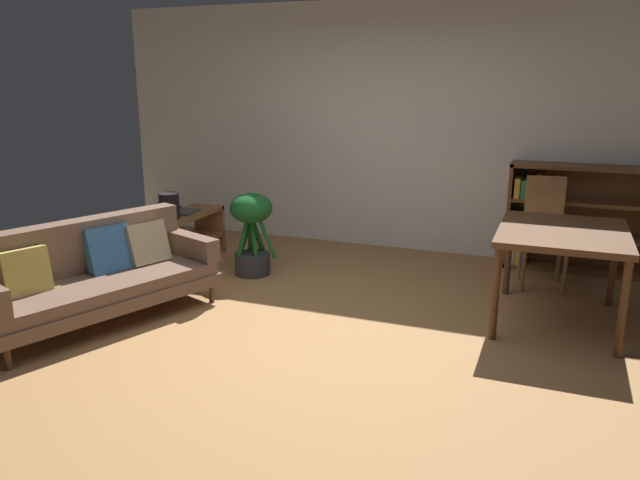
# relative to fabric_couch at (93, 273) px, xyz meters

# --- Properties ---
(ground_plane) EXTENTS (8.16, 8.16, 0.00)m
(ground_plane) POSITION_rel_fabric_couch_xyz_m (1.67, 0.31, -0.39)
(ground_plane) COLOR #9E7042
(back_wall_panel) EXTENTS (6.80, 0.10, 2.70)m
(back_wall_panel) POSITION_rel_fabric_couch_xyz_m (1.67, 3.01, 0.96)
(back_wall_panel) COLOR silver
(back_wall_panel) RESTS_ON ground_plane
(fabric_couch) EXTENTS (1.36, 2.01, 0.78)m
(fabric_couch) POSITION_rel_fabric_couch_xyz_m (0.00, 0.00, 0.00)
(fabric_couch) COLOR #56351E
(fabric_couch) RESTS_ON ground_plane
(media_console) EXTENTS (0.37, 1.03, 0.52)m
(media_console) POSITION_rel_fabric_couch_xyz_m (-0.20, 1.58, -0.13)
(media_console) COLOR brown
(media_console) RESTS_ON ground_plane
(open_laptop) EXTENTS (0.43, 0.37, 0.10)m
(open_laptop) POSITION_rel_fabric_couch_xyz_m (-0.28, 1.62, 0.17)
(open_laptop) COLOR #333338
(open_laptop) RESTS_ON media_console
(desk_speaker) EXTENTS (0.20, 0.20, 0.26)m
(desk_speaker) POSITION_rel_fabric_couch_xyz_m (-0.20, 1.34, 0.27)
(desk_speaker) COLOR black
(desk_speaker) RESTS_ON media_console
(potted_floor_plant) EXTENTS (0.50, 0.41, 0.81)m
(potted_floor_plant) POSITION_rel_fabric_couch_xyz_m (0.64, 1.49, 0.09)
(potted_floor_plant) COLOR #333338
(potted_floor_plant) RESTS_ON ground_plane
(dining_table) EXTENTS (0.95, 1.16, 0.76)m
(dining_table) POSITION_rel_fabric_couch_xyz_m (3.45, 1.28, 0.29)
(dining_table) COLOR #56351E
(dining_table) RESTS_ON ground_plane
(dining_chair_near) EXTENTS (0.45, 0.44, 1.01)m
(dining_chair_near) POSITION_rel_fabric_couch_xyz_m (3.29, 2.23, 0.18)
(dining_chair_near) COLOR olive
(dining_chair_near) RESTS_ON ground_plane
(bookshelf) EXTENTS (1.47, 0.35, 1.06)m
(bookshelf) POSITION_rel_fabric_couch_xyz_m (3.57, 2.82, 0.15)
(bookshelf) COLOR brown
(bookshelf) RESTS_ON ground_plane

